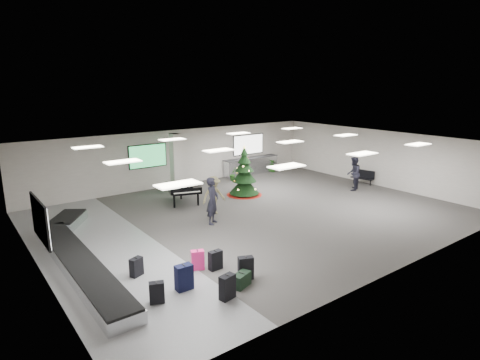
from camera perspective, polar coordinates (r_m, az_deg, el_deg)
ground at (r=18.22m, az=2.29°, el=-4.91°), size 18.00×18.00×0.00m
room_envelope at (r=17.90m, az=0.05°, el=2.49°), size 18.02×14.02×3.21m
baggage_carousel at (r=14.74m, az=-22.22°, el=-9.70°), size 2.28×9.71×0.43m
service_counter at (r=26.12m, az=1.59°, el=2.06°), size 4.05×0.65×1.08m
suitcase_0 at (r=11.38m, az=-1.81°, el=-14.97°), size 0.49×0.34×0.72m
suitcase_1 at (r=12.40m, az=0.82°, el=-12.39°), size 0.51×0.40×0.73m
pink_suitcase at (r=13.05m, az=-6.05°, el=-11.25°), size 0.47×0.37×0.66m
suitcase_3 at (r=13.05m, az=-3.63°, el=-11.48°), size 0.37×0.23×0.55m
navy_suitcase at (r=11.91m, az=-7.97°, el=-13.55°), size 0.50×0.30×0.78m
suitcase_5 at (r=11.43m, az=-11.75°, el=-15.41°), size 0.45×0.35×0.62m
green_duffel at (r=12.05m, az=0.21°, el=-14.00°), size 0.68×0.50×0.43m
suitcase_7 at (r=13.02m, az=-3.51°, el=-11.31°), size 0.44×0.24×0.65m
suitcase_8 at (r=12.99m, az=-14.52°, el=-11.88°), size 0.46×0.37×0.61m
christmas_tree at (r=21.11m, az=0.60°, el=0.29°), size 1.88×1.88×2.68m
grand_piano at (r=19.89m, az=-8.05°, el=-1.10°), size 1.97×2.26×1.09m
bench at (r=24.59m, az=17.12°, el=0.52°), size 0.68×1.36×0.83m
traveler_a at (r=16.82m, az=-3.93°, el=-2.96°), size 0.87×0.82×2.00m
traveler_b at (r=18.10m, az=-3.75°, el=-2.17°), size 1.18×0.74×1.74m
traveler_bench at (r=22.92m, az=15.83°, el=0.90°), size 1.14×1.06×1.88m
potted_plant_left at (r=24.36m, az=-1.03°, el=0.86°), size 0.54×0.50×0.80m
potted_plant_right at (r=26.84m, az=4.67°, el=2.03°), size 0.61×0.61×0.82m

